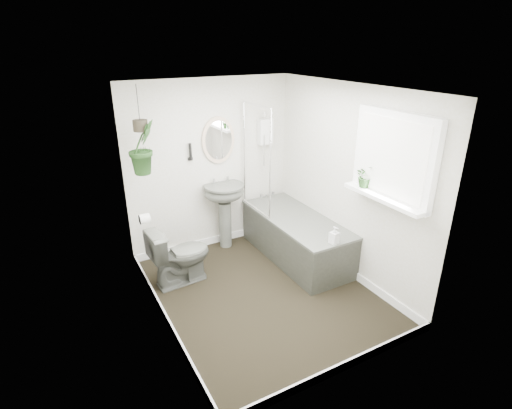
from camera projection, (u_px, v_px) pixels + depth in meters
floor at (262, 292)px, 4.66m from camera, size 2.30×2.80×0.02m
ceiling at (264, 87)px, 3.77m from camera, size 2.30×2.80×0.02m
wall_back at (211, 166)px, 5.36m from camera, size 2.30×0.02×2.30m
wall_front at (353, 260)px, 3.08m from camera, size 2.30×0.02×2.30m
wall_left at (154, 223)px, 3.70m from camera, size 0.02×2.80×2.30m
wall_right at (348, 183)px, 4.73m from camera, size 0.02×2.80×2.30m
skirting at (262, 288)px, 4.64m from camera, size 2.30×2.80×0.10m
bathtub at (296, 237)px, 5.31m from camera, size 0.72×1.72×0.58m
bath_screen at (257, 160)px, 5.18m from camera, size 0.04×0.72×1.40m
shower_box at (265, 132)px, 5.51m from camera, size 0.20×0.10×0.35m
oval_mirror at (219, 140)px, 5.24m from camera, size 0.46×0.03×0.62m
wall_sconce at (190, 152)px, 5.09m from camera, size 0.04×0.04×0.22m
toilet_roll_holder at (145, 219)px, 4.39m from camera, size 0.11×0.11×0.11m
window_recess at (394, 157)px, 3.95m from camera, size 0.08×1.00×0.90m
window_sill at (383, 198)px, 4.07m from camera, size 0.18×1.00×0.04m
window_blinds at (390, 158)px, 3.93m from camera, size 0.01×0.86×0.76m
toilet at (180, 255)px, 4.73m from camera, size 0.74×0.46×0.73m
pedestal_sink at (225, 216)px, 5.53m from camera, size 0.59×0.52×0.93m
sill_plant at (366, 176)px, 4.27m from camera, size 0.26×0.24×0.25m
hanging_plant at (143, 147)px, 4.40m from camera, size 0.41×0.38×0.60m
soap_bottle at (334, 235)px, 4.51m from camera, size 0.11×0.11×0.20m
hanging_pot at (140, 126)px, 4.31m from camera, size 0.16×0.16×0.12m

